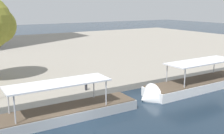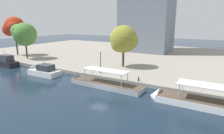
# 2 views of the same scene
# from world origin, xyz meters

# --- Properties ---
(ground_plane) EXTENTS (220.00, 220.00, 0.00)m
(ground_plane) POSITION_xyz_m (0.00, 0.00, 0.00)
(ground_plane) COLOR #192838
(tour_boat_2) EXTENTS (14.18, 2.79, 4.02)m
(tour_boat_2) POSITION_xyz_m (-1.42, 2.42, 0.34)
(tour_boat_2) COLOR #9EA3A8
(tour_boat_2) RESTS_ON ground_plane
(tour_boat_3) EXTENTS (14.82, 3.22, 4.19)m
(tour_boat_3) POSITION_xyz_m (14.46, 2.31, 0.33)
(tour_boat_3) COLOR white
(tour_boat_3) RESTS_ON ground_plane
(mooring_bollard_2) EXTENTS (0.28, 0.28, 0.77)m
(mooring_bollard_2) POSITION_xyz_m (3.88, 6.36, 1.06)
(mooring_bollard_2) COLOR #2D2D33
(mooring_bollard_2) RESTS_ON dock_promenade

